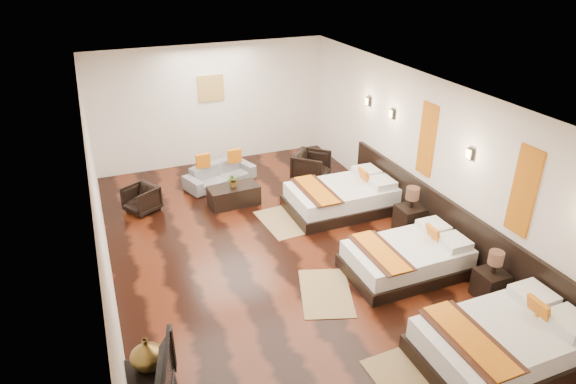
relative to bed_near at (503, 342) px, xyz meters
name	(u,v)px	position (x,y,z in m)	size (l,w,h in m)	color
floor	(289,264)	(-1.70, 2.99, -0.28)	(5.50, 9.50, 0.01)	black
ceiling	(289,99)	(-1.70, 2.99, 2.52)	(5.50, 9.50, 0.01)	white
back_wall	(212,105)	(-1.70, 7.74, 1.12)	(5.50, 0.01, 2.80)	silver
left_wall	(101,221)	(-4.45, 2.99, 1.12)	(0.01, 9.50, 2.80)	silver
right_wall	(436,162)	(1.05, 2.99, 1.12)	(0.01, 9.50, 2.80)	silver
headboard_panel	(457,232)	(1.01, 2.19, 0.17)	(0.08, 6.60, 0.90)	black
bed_near	(503,342)	(0.00, 0.00, 0.00)	(2.12, 1.33, 0.81)	black
bed_mid	(408,258)	(0.00, 2.08, -0.02)	(1.94, 1.22, 0.74)	black
bed_far	(342,197)	(0.00, 4.34, 0.00)	(2.09, 1.31, 0.80)	black
nightstand_a	(491,282)	(0.75, 1.05, 0.00)	(0.41, 0.41, 0.80)	black
nightstand_b	(410,216)	(0.75, 3.13, 0.04)	(0.45, 0.45, 0.89)	black
jute_mat_mid	(326,293)	(-1.47, 2.05, -0.27)	(0.75, 1.20, 0.01)	olive
jute_mat_far	(283,222)	(-1.27, 4.31, -0.27)	(0.75, 1.20, 0.01)	olive
tv	(158,382)	(-4.15, 0.43, 0.57)	(1.01, 0.13, 0.58)	black
figurine	(147,353)	(-4.20, 0.99, 0.47)	(0.37, 0.37, 0.38)	brown
sofa	(220,174)	(-1.93, 6.42, -0.05)	(1.56, 0.61, 0.46)	slate
armchair_left	(141,199)	(-3.69, 5.76, -0.01)	(0.57, 0.58, 0.53)	black
armchair_right	(311,167)	(-0.01, 5.81, 0.06)	(0.71, 0.74, 0.67)	black
coffee_table	(234,195)	(-1.93, 5.37, -0.08)	(1.00, 0.50, 0.40)	black
table_plant	(234,180)	(-1.91, 5.37, 0.26)	(0.25, 0.21, 0.27)	#265C1E
orange_panel_a	(524,192)	(1.03, 1.09, 1.42)	(0.04, 0.40, 1.30)	#D86014
orange_panel_b	(427,140)	(1.03, 3.29, 1.42)	(0.04, 0.40, 1.30)	#D86014
sconce_mid	(470,154)	(1.01, 2.19, 1.57)	(0.07, 0.12, 0.18)	black
sconce_far	(392,114)	(1.01, 4.39, 1.57)	(0.07, 0.12, 0.18)	black
sconce_lounge	(368,101)	(1.01, 5.29, 1.57)	(0.07, 0.12, 0.18)	black
gold_artwork	(211,88)	(-1.70, 7.72, 1.52)	(0.60, 0.04, 0.60)	#AD873F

